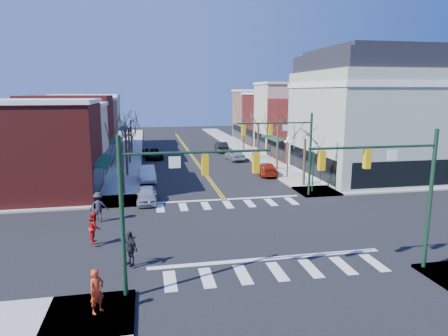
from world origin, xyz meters
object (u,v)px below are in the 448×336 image
victorian_corner (366,114)px  pedestrian_red_b (95,228)px  pedestrian_red_a (97,291)px  lamppost_midblock (288,150)px  lamppost_corner (313,160)px  car_left_near (147,195)px  car_right_near (266,169)px  pedestrian_dark_a (130,248)px  car_left_far (153,153)px  pedestrian_dark_b (99,206)px  car_right_mid (235,155)px  car_left_mid (147,174)px  car_right_far (221,147)px

victorian_corner → pedestrian_red_b: (-25.95, -15.22, -5.57)m
pedestrian_red_a → lamppost_midblock: bearing=9.9°
lamppost_corner → car_left_near: lamppost_corner is taller
car_right_near → pedestrian_dark_a: size_ratio=2.58×
car_left_far → pedestrian_dark_b: size_ratio=2.57×
car_left_far → car_right_mid: 11.16m
car_left_far → car_right_near: (11.87, -13.48, -0.03)m
car_right_near → car_left_mid: bearing=5.5°
car_left_near → pedestrian_dark_b: bearing=-126.3°
car_right_near → car_left_near: bearing=37.9°
car_right_near → pedestrian_red_b: bearing=51.4°
victorian_corner → pedestrian_red_a: bearing=-137.1°
victorian_corner → pedestrian_red_a: (-24.95, -23.15, -5.59)m
car_left_mid → pedestrian_dark_b: size_ratio=2.33×
car_right_far → pedestrian_dark_b: size_ratio=2.35×
pedestrian_red_b → pedestrian_dark_b: 4.46m
car_left_near → car_right_far: 28.74m
lamppost_midblock → pedestrian_red_b: lamppost_midblock is taller
car_left_near → pedestrian_red_a: bearing=-95.7°
car_left_near → pedestrian_dark_a: pedestrian_dark_a is taller
pedestrian_red_b → pedestrian_dark_a: bearing=-151.3°
car_left_mid → car_right_far: (11.15, 18.17, 0.01)m
car_right_near → pedestrian_red_a: (-14.85, -25.36, 0.39)m
car_right_near → car_right_mid: (-1.28, 9.99, 0.08)m
car_right_mid → car_right_far: car_right_far is taller
car_left_near → pedestrian_dark_a: bearing=-92.9°
lamppost_corner → pedestrian_dark_a: lamppost_corner is taller
pedestrian_red_a → pedestrian_dark_b: size_ratio=0.93×
car_left_far → lamppost_midblock: bearing=-55.0°
pedestrian_red_b → pedestrian_dark_a: pedestrian_red_b is taller
car_left_near → car_right_near: 15.48m
car_left_mid → pedestrian_red_a: (-2.09, -24.95, 0.31)m
lamppost_midblock → car_right_far: bearing=99.9°
pedestrian_red_a → pedestrian_red_b: pedestrian_red_b is taller
lamppost_midblock → car_right_near: lamppost_midblock is taller
lamppost_midblock → pedestrian_red_a: (-16.65, -23.65, -1.89)m
car_left_far → pedestrian_dark_b: 26.79m
car_left_far → pedestrian_red_b: bearing=-104.3°
lamppost_corner → pedestrian_dark_a: (-15.50, -12.75, -1.91)m
pedestrian_red_a → pedestrian_dark_b: bearing=50.7°
car_right_near → car_right_far: 17.83m
car_left_near → car_left_far: (0.93, 22.19, 0.03)m
car_left_mid → pedestrian_red_a: size_ratio=2.50×
car_right_near → lamppost_corner: bearing=106.0°
victorian_corner → pedestrian_dark_b: victorian_corner is taller
pedestrian_red_a → car_left_near: bearing=38.0°
car_left_far → car_right_far: car_right_far is taller
car_right_far → pedestrian_red_b: pedestrian_red_b is taller
pedestrian_red_b → car_left_near: bearing=-21.9°
victorian_corner → car_left_near: victorian_corner is taller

